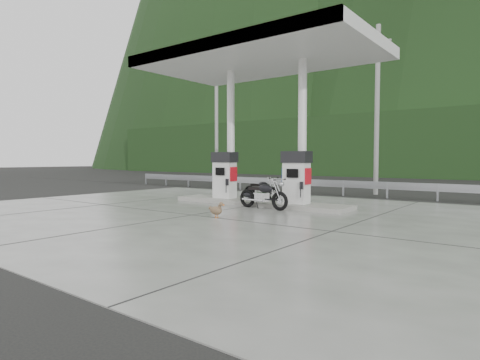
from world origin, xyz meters
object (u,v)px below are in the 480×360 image
Objects in this scene: gas_pump_right at (296,177)px; motorcycle_right at (261,190)px; gas_pump_left at (225,175)px; motorcycle_left at (263,195)px; duck at (216,211)px.

motorcycle_right is (-2.31, 1.26, -0.64)m from gas_pump_right.
gas_pump_right reaches higher than motorcycle_right.
motorcycle_left is (2.45, -0.94, -0.60)m from gas_pump_left.
duck is at bearing -83.06° from motorcycle_left.
motorcycle_right reaches higher than duck.
motorcycle_right is 5.02m from duck.
gas_pump_right reaches higher than duck.
motorcycle_left is 3.39× the size of duck.
duck is at bearing -63.49° from motorcycle_right.
gas_pump_right is at bearing 88.36° from duck.
motorcycle_right is 3.12× the size of duck.
gas_pump_left reaches higher than duck.
motorcycle_left is at bearing -47.35° from motorcycle_right.
motorcycle_right is at bearing 151.39° from gas_pump_right.
gas_pump_right reaches higher than motorcycle_left.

